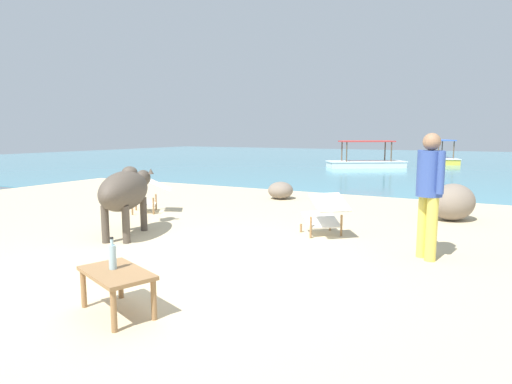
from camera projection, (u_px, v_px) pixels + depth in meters
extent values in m
cube|color=#CCB78E|center=(178.00, 265.00, 5.40)|extent=(18.00, 14.00, 0.04)
cube|color=teal|center=(419.00, 162.00, 24.67)|extent=(60.00, 36.00, 0.03)
cylinder|color=#4C4238|center=(125.00, 214.00, 7.21)|extent=(0.11, 0.11, 0.56)
cylinder|color=#4C4238|center=(144.00, 214.00, 7.19)|extent=(0.11, 0.11, 0.56)
cylinder|color=#4C4238|center=(105.00, 224.00, 6.38)|extent=(0.11, 0.11, 0.56)
cylinder|color=#4C4238|center=(126.00, 225.00, 6.36)|extent=(0.11, 0.11, 0.56)
ellipsoid|color=#4C4238|center=(124.00, 191.00, 6.72)|extent=(1.16, 1.62, 0.61)
ellipsoid|color=#4C4238|center=(143.00, 178.00, 7.64)|extent=(0.39, 0.47, 0.28)
cone|color=#4C4238|center=(135.00, 171.00, 7.64)|extent=(0.14, 0.14, 0.10)
cone|color=#4C4238|center=(151.00, 171.00, 7.62)|extent=(0.14, 0.14, 0.10)
ellipsoid|color=#4C4238|center=(130.00, 173.00, 6.95)|extent=(0.34, 0.36, 0.20)
cube|color=olive|center=(116.00, 273.00, 3.86)|extent=(0.87, 0.68, 0.04)
cylinder|color=olive|center=(154.00, 300.00, 3.75)|extent=(0.05, 0.05, 0.36)
cylinder|color=olive|center=(114.00, 311.00, 3.51)|extent=(0.05, 0.05, 0.36)
cylinder|color=olive|center=(120.00, 280.00, 4.26)|extent=(0.05, 0.05, 0.36)
cylinder|color=olive|center=(84.00, 289.00, 4.02)|extent=(0.05, 0.05, 0.36)
cylinder|color=#A3C6D1|center=(113.00, 257.00, 3.90)|extent=(0.07, 0.07, 0.22)
cylinder|color=#A3C6D1|center=(112.00, 242.00, 3.88)|extent=(0.03, 0.03, 0.06)
cylinder|color=black|center=(112.00, 238.00, 3.87)|extent=(0.03, 0.03, 0.02)
cylinder|color=olive|center=(301.00, 228.00, 7.09)|extent=(0.04, 0.04, 0.14)
cylinder|color=olive|center=(330.00, 226.00, 7.23)|extent=(0.04, 0.04, 0.14)
cylinder|color=olive|center=(311.00, 227.00, 6.68)|extent=(0.04, 0.04, 0.34)
cylinder|color=olive|center=(341.00, 225.00, 6.82)|extent=(0.04, 0.04, 0.34)
cube|color=silver|center=(321.00, 219.00, 6.94)|extent=(0.67, 0.67, 0.21)
cube|color=silver|center=(330.00, 202.00, 6.60)|extent=(0.70, 0.69, 0.23)
cylinder|color=olive|center=(132.00, 211.00, 8.60)|extent=(0.04, 0.04, 0.14)
cylinder|color=olive|center=(136.00, 207.00, 9.11)|extent=(0.04, 0.04, 0.14)
cylinder|color=olive|center=(153.00, 206.00, 8.64)|extent=(0.04, 0.04, 0.34)
cylinder|color=olive|center=(156.00, 202.00, 9.15)|extent=(0.04, 0.04, 0.34)
cube|color=silver|center=(144.00, 201.00, 8.86)|extent=(0.65, 0.67, 0.21)
cube|color=silver|center=(159.00, 185.00, 8.85)|extent=(0.68, 0.69, 0.23)
cylinder|color=#DBC64C|center=(431.00, 229.00, 5.46)|extent=(0.14, 0.14, 0.82)
cylinder|color=#DBC64C|center=(423.00, 226.00, 5.63)|extent=(0.14, 0.14, 0.82)
cylinder|color=#334C99|center=(430.00, 174.00, 5.45)|extent=(0.32, 0.32, 0.58)
cylinder|color=#334C99|center=(441.00, 173.00, 5.24)|extent=(0.09, 0.09, 0.52)
cylinder|color=#334C99|center=(420.00, 170.00, 5.65)|extent=(0.09, 0.09, 0.52)
sphere|color=#997051|center=(432.00, 142.00, 5.40)|extent=(0.22, 0.22, 0.22)
ellipsoid|color=gray|center=(453.00, 202.00, 8.04)|extent=(1.09, 1.13, 0.69)
ellipsoid|color=gray|center=(281.00, 190.00, 10.69)|extent=(0.77, 0.79, 0.42)
cube|color=white|center=(366.00, 165.00, 20.71)|extent=(3.61, 2.89, 0.28)
cube|color=white|center=(366.00, 161.00, 20.68)|extent=(3.70, 2.98, 0.04)
cylinder|color=brown|center=(347.00, 152.00, 20.14)|extent=(0.06, 0.06, 0.95)
cylinder|color=brown|center=(342.00, 152.00, 20.90)|extent=(0.06, 0.06, 0.95)
cylinder|color=brown|center=(391.00, 152.00, 20.34)|extent=(0.06, 0.06, 0.95)
cylinder|color=brown|center=(385.00, 151.00, 21.10)|extent=(0.06, 0.06, 0.95)
cube|color=red|center=(367.00, 141.00, 20.55)|extent=(2.62, 2.16, 0.06)
cube|color=gold|center=(440.00, 160.00, 23.96)|extent=(2.26, 3.76, 0.28)
cube|color=white|center=(440.00, 158.00, 23.94)|extent=(2.33, 3.85, 0.04)
cylinder|color=brown|center=(428.00, 149.00, 24.99)|extent=(0.06, 0.06, 0.95)
cylinder|color=brown|center=(442.00, 149.00, 24.88)|extent=(0.06, 0.06, 0.95)
cylinder|color=brown|center=(438.00, 150.00, 22.87)|extent=(0.06, 0.06, 0.95)
cylinder|color=brown|center=(454.00, 150.00, 22.77)|extent=(0.06, 0.06, 0.95)
cube|color=#3D66C6|center=(441.00, 140.00, 23.81)|extent=(1.74, 2.69, 0.06)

